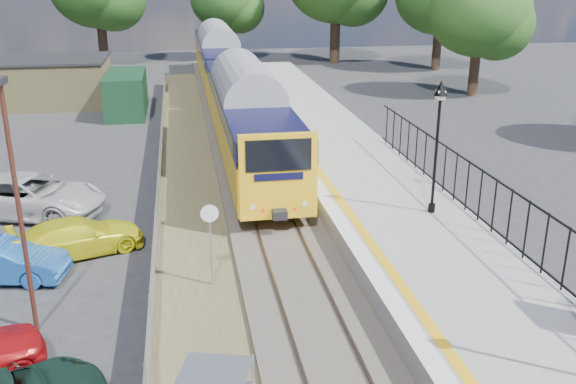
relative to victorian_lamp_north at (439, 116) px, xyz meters
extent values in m
plane|color=#2D2D30|center=(-5.30, -6.00, -4.30)|extent=(120.00, 120.00, 0.00)
cube|color=#473F38|center=(-5.30, 4.00, -4.20)|extent=(3.40, 80.00, 0.20)
cube|color=#4C472D|center=(-8.20, 2.00, -4.27)|extent=(2.60, 70.00, 0.06)
cube|color=brown|center=(-6.02, 4.00, -4.08)|extent=(0.07, 80.00, 0.14)
cube|color=brown|center=(-4.58, 4.00, -4.08)|extent=(0.07, 80.00, 0.14)
cube|color=gray|center=(-1.10, 2.00, -3.85)|extent=(5.00, 70.00, 0.90)
cube|color=silver|center=(-3.35, 2.00, -3.39)|extent=(0.50, 70.00, 0.01)
cube|color=yellow|center=(-2.85, 2.00, -3.39)|extent=(0.30, 70.00, 0.01)
cylinder|color=black|center=(0.00, 0.00, -3.25)|extent=(0.24, 0.24, 0.30)
cylinder|color=black|center=(0.00, 0.00, -1.40)|extent=(0.10, 0.10, 3.70)
cube|color=black|center=(0.00, 0.00, 0.55)|extent=(0.08, 0.08, 0.30)
cube|color=beige|center=(0.00, 0.00, 0.72)|extent=(0.26, 0.26, 0.30)
cone|color=black|center=(0.00, 0.00, 0.95)|extent=(0.44, 0.44, 0.50)
cube|color=black|center=(1.25, -3.50, -1.65)|extent=(0.05, 26.00, 0.05)
cube|color=#9F915A|center=(-17.30, 26.00, -2.80)|extent=(8.00, 6.00, 3.00)
cube|color=black|center=(-17.30, 26.00, -1.25)|extent=(8.20, 6.20, 0.15)
cube|color=#143722|center=(-11.80, 22.00, -3.00)|extent=(2.40, 6.00, 2.60)
cylinder|color=#332319|center=(-15.30, 44.00, -2.37)|extent=(0.88, 0.88, 3.85)
cylinder|color=#332319|center=(-3.30, 46.00, -2.72)|extent=(0.72, 0.72, 3.15)
cylinder|color=#332319|center=(6.70, 42.00, -2.20)|extent=(0.96, 0.96, 4.20)
cylinder|color=#332319|center=(14.70, 36.00, -2.55)|extent=(0.80, 0.80, 3.50)
cylinder|color=#332319|center=(12.70, 24.00, -2.72)|extent=(0.72, 0.72, 3.15)
ellipsoid|color=#1E4617|center=(12.70, 24.00, 1.55)|extent=(7.20, 7.20, 6.12)
cube|color=yellow|center=(-5.30, 10.82, -2.61)|extent=(2.80, 20.00, 1.90)
cube|color=black|center=(-5.30, 10.82, -1.31)|extent=(2.82, 20.00, 0.90)
cube|color=black|center=(-5.30, 10.82, -1.31)|extent=(2.82, 18.00, 0.70)
cube|color=black|center=(-5.30, 10.82, -3.79)|extent=(2.00, 18.00, 0.45)
cube|color=yellow|center=(-5.30, 31.42, -2.61)|extent=(2.80, 20.00, 1.90)
cube|color=black|center=(-5.30, 31.42, -1.31)|extent=(2.82, 20.00, 0.90)
cube|color=black|center=(-5.30, 31.42, -1.31)|extent=(2.82, 18.00, 0.70)
cube|color=black|center=(-5.30, 31.42, -3.79)|extent=(2.00, 18.00, 0.45)
cube|color=black|center=(-5.30, 0.61, -1.26)|extent=(2.24, 0.04, 1.10)
cylinder|color=#999EA3|center=(-7.80, -2.52, -3.12)|extent=(0.06, 0.06, 2.35)
cylinder|color=silver|center=(-7.80, -2.57, -1.95)|extent=(0.53, 0.04, 0.53)
cylinder|color=#482118|center=(-12.49, -4.19, -1.05)|extent=(0.12, 0.12, 6.50)
cube|color=black|center=(-12.49, -4.19, 2.25)|extent=(0.25, 0.50, 0.15)
imported|color=#1A4F9D|center=(-14.02, -1.07, -3.66)|extent=(4.03, 2.05, 1.27)
imported|color=yellow|center=(-12.01, 0.50, -3.68)|extent=(4.59, 3.15, 1.23)
imported|color=silver|center=(-14.30, 4.42, -3.50)|extent=(6.24, 4.28, 1.59)
camera|label=1|loc=(-8.45, -19.73, 4.75)|focal=40.00mm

